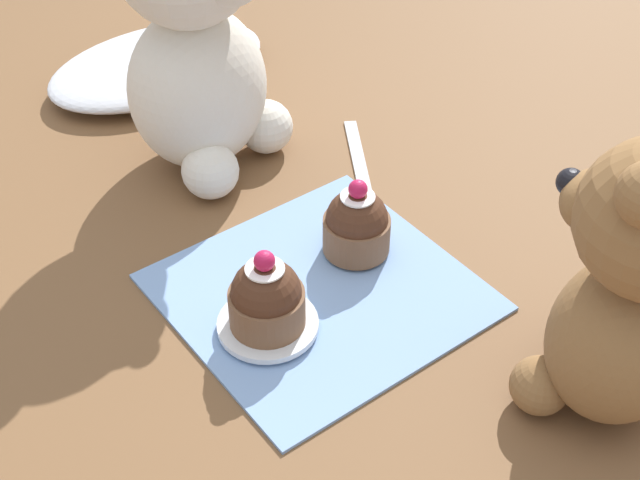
{
  "coord_description": "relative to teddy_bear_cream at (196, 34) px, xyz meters",
  "views": [
    {
      "loc": [
        -0.3,
        -0.4,
        0.49
      ],
      "look_at": [
        0.0,
        0.0,
        0.06
      ],
      "focal_mm": 50.0,
      "sensor_mm": 36.0,
      "label": 1
    }
  ],
  "objects": [
    {
      "name": "ground_plane",
      "position": [
        -0.03,
        -0.21,
        -0.13
      ],
      "size": [
        4.0,
        4.0,
        0.0
      ],
      "primitive_type": "plane",
      "color": "brown"
    },
    {
      "name": "knitted_placemat",
      "position": [
        -0.03,
        -0.21,
        -0.13
      ],
      "size": [
        0.22,
        0.21,
        0.01
      ],
      "primitive_type": "cube",
      "color": "#7A9ED1",
      "rests_on": "ground_plane"
    },
    {
      "name": "tulle_cloth",
      "position": [
        0.04,
        0.16,
        -0.11
      ],
      "size": [
        0.24,
        0.15,
        0.03
      ],
      "primitive_type": "ellipsoid",
      "color": "silver",
      "rests_on": "ground_plane"
    },
    {
      "name": "teddy_bear_cream",
      "position": [
        0.0,
        0.0,
        0.0
      ],
      "size": [
        0.16,
        0.16,
        0.27
      ],
      "rotation": [
        0.0,
        0.0,
        0.33
      ],
      "color": "silver",
      "rests_on": "ground_plane"
    },
    {
      "name": "teddy_bear_tan",
      "position": [
        0.07,
        -0.41,
        -0.02
      ],
      "size": [
        0.13,
        0.12,
        0.22
      ],
      "rotation": [
        0.0,
        0.0,
        3.38
      ],
      "color": "olive",
      "rests_on": "ground_plane"
    },
    {
      "name": "cupcake_near_cream_bear",
      "position": [
        0.03,
        -0.19,
        -0.1
      ],
      "size": [
        0.06,
        0.06,
        0.07
      ],
      "color": "brown",
      "rests_on": "knitted_placemat"
    },
    {
      "name": "saucer_plate",
      "position": [
        -0.08,
        -0.22,
        -0.12
      ],
      "size": [
        0.08,
        0.08,
        0.01
      ],
      "primitive_type": "cylinder",
      "color": "silver",
      "rests_on": "knitted_placemat"
    },
    {
      "name": "cupcake_near_tan_bear",
      "position": [
        -0.08,
        -0.22,
        -0.09
      ],
      "size": [
        0.06,
        0.06,
        0.07
      ],
      "color": "brown",
      "rests_on": "saucer_plate"
    },
    {
      "name": "teaspoon",
      "position": [
        0.11,
        -0.09,
        -0.13
      ],
      "size": [
        0.07,
        0.11,
        0.01
      ],
      "primitive_type": "cube",
      "rotation": [
        0.0,
        0.0,
        1.02
      ],
      "color": "silver",
      "rests_on": "ground_plane"
    }
  ]
}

